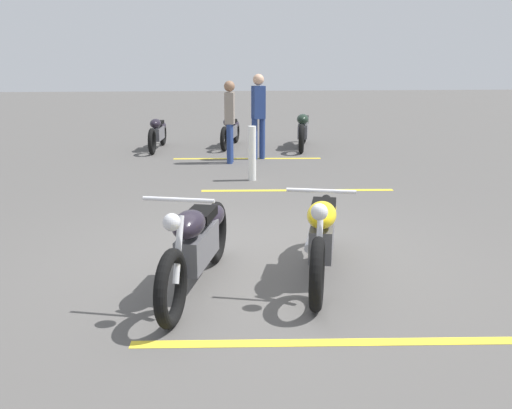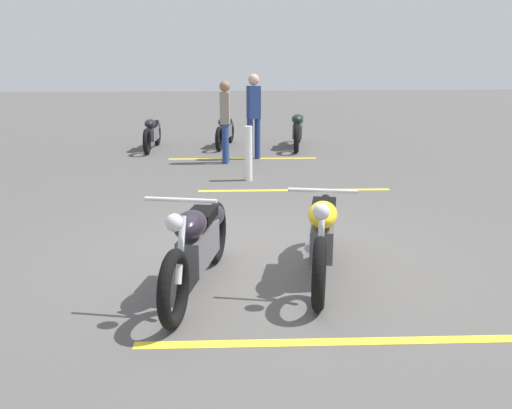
% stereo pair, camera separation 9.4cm
% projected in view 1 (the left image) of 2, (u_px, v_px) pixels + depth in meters
% --- Properties ---
extents(ground_plane, '(60.00, 60.00, 0.00)m').
position_uv_depth(ground_plane, '(255.00, 258.00, 6.40)').
color(ground_plane, '#514F4C').
extents(motorcycle_bright_foreground, '(2.19, 0.76, 1.04)m').
position_uv_depth(motorcycle_bright_foreground, '(322.00, 232.00, 5.80)').
color(motorcycle_bright_foreground, black).
rests_on(motorcycle_bright_foreground, ground).
extents(motorcycle_dark_foreground, '(2.19, 0.77, 1.04)m').
position_uv_depth(motorcycle_dark_foreground, '(197.00, 242.00, 5.50)').
color(motorcycle_dark_foreground, black).
rests_on(motorcycle_dark_foreground, ground).
extents(motorcycle_row_far_left, '(2.21, 0.56, 0.84)m').
position_uv_depth(motorcycle_row_far_left, '(303.00, 129.00, 13.86)').
color(motorcycle_row_far_left, black).
rests_on(motorcycle_row_far_left, ground).
extents(motorcycle_row_left, '(1.90, 0.57, 0.73)m').
position_uv_depth(motorcycle_row_left, '(231.00, 130.00, 14.05)').
color(motorcycle_row_left, black).
rests_on(motorcycle_row_left, ground).
extents(motorcycle_row_center, '(1.99, 0.35, 0.75)m').
position_uv_depth(motorcycle_row_center, '(158.00, 132.00, 13.63)').
color(motorcycle_row_center, black).
rests_on(motorcycle_row_center, ground).
extents(bystander_near_row, '(0.26, 0.30, 1.80)m').
position_uv_depth(bystander_near_row, '(258.00, 112.00, 12.22)').
color(bystander_near_row, navy).
rests_on(bystander_near_row, ground).
extents(bystander_secondary, '(0.28, 0.22, 1.68)m').
position_uv_depth(bystander_secondary, '(230.00, 118.00, 11.77)').
color(bystander_secondary, navy).
rests_on(bystander_secondary, ground).
extents(bollard_post, '(0.14, 0.14, 0.97)m').
position_uv_depth(bollard_post, '(252.00, 153.00, 10.24)').
color(bollard_post, white).
rests_on(bollard_post, ground).
extents(parking_stripe_near, '(0.30, 3.20, 0.01)m').
position_uv_depth(parking_stripe_near, '(334.00, 342.00, 4.53)').
color(parking_stripe_near, yellow).
rests_on(parking_stripe_near, ground).
extents(parking_stripe_mid, '(0.30, 3.20, 0.01)m').
position_uv_depth(parking_stripe_mid, '(298.00, 190.00, 9.58)').
color(parking_stripe_mid, yellow).
rests_on(parking_stripe_mid, ground).
extents(parking_stripe_far, '(0.30, 3.20, 0.01)m').
position_uv_depth(parking_stripe_far, '(247.00, 159.00, 12.50)').
color(parking_stripe_far, yellow).
rests_on(parking_stripe_far, ground).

